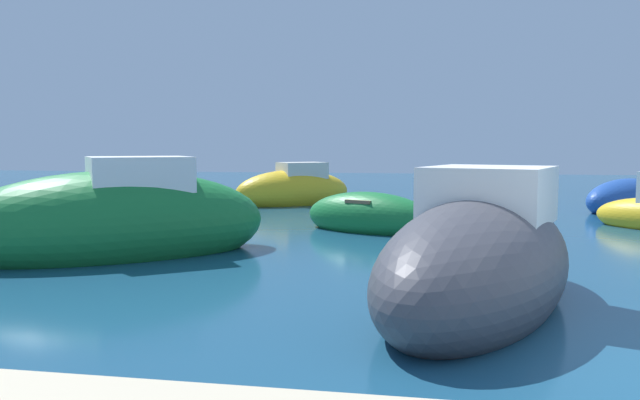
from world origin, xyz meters
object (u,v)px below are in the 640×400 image
at_px(moored_boat_2, 480,263).
at_px(moored_boat_3, 117,222).
at_px(moored_boat_7, 123,193).
at_px(moored_boat_8, 627,199).
at_px(moored_boat_5, 294,190).
at_px(moored_boat_9, 368,217).
at_px(moored_boat_0, 465,198).
at_px(moored_boat_1, 91,209).

height_order(moored_boat_2, moored_boat_3, moored_boat_3).
xyz_separation_m(moored_boat_7, moored_boat_8, (17.27, -0.26, 0.04)).
height_order(moored_boat_5, moored_boat_7, moored_boat_5).
xyz_separation_m(moored_boat_8, moored_boat_9, (-7.64, -5.98, -0.03)).
bearing_deg(moored_boat_7, moored_boat_9, -174.90).
bearing_deg(moored_boat_0, moored_boat_5, 128.23).
relative_size(moored_boat_1, moored_boat_5, 0.74).
xyz_separation_m(moored_boat_3, moored_boat_7, (-5.30, 10.30, -0.30)).
bearing_deg(moored_boat_7, moored_boat_3, 155.32).
height_order(moored_boat_2, moored_boat_9, moored_boat_2).
bearing_deg(moored_boat_0, moored_boat_1, 160.85).
distance_m(moored_boat_5, moored_boat_7, 6.45).
height_order(moored_boat_0, moored_boat_9, moored_boat_0).
distance_m(moored_boat_0, moored_boat_3, 11.73).
bearing_deg(moored_boat_2, moored_boat_8, 175.82).
relative_size(moored_boat_3, moored_boat_8, 1.48).
relative_size(moored_boat_2, moored_boat_7, 1.57).
xyz_separation_m(moored_boat_1, moored_boat_5, (4.44, 5.55, 0.17)).
height_order(moored_boat_1, moored_boat_3, moored_boat_3).
xyz_separation_m(moored_boat_2, moored_boat_9, (-2.02, 6.71, -0.24)).
distance_m(moored_boat_0, moored_boat_5, 5.83).
bearing_deg(moored_boat_5, moored_boat_1, 14.70).
distance_m(moored_boat_0, moored_boat_8, 5.07).
height_order(moored_boat_0, moored_boat_2, moored_boat_2).
distance_m(moored_boat_2, moored_boat_7, 17.42).
relative_size(moored_boat_1, moored_boat_8, 0.81).
relative_size(moored_boat_1, moored_boat_9, 0.90).
distance_m(moored_boat_2, moored_boat_3, 6.88).
bearing_deg(moored_boat_8, moored_boat_7, -47.44).
bearing_deg(moored_boat_2, moored_boat_9, -143.55).
bearing_deg(moored_boat_9, moored_boat_3, 68.33).
height_order(moored_boat_1, moored_boat_8, moored_boat_8).
height_order(moored_boat_0, moored_boat_8, moored_boat_8).
distance_m(moored_boat_7, moored_boat_9, 11.47).
relative_size(moored_boat_1, moored_boat_2, 0.60).
bearing_deg(moored_boat_1, moored_boat_3, 74.59).
distance_m(moored_boat_3, moored_boat_9, 5.93).
height_order(moored_boat_1, moored_boat_2, moored_boat_2).
relative_size(moored_boat_2, moored_boat_3, 0.91).
distance_m(moored_boat_0, moored_boat_9, 6.00).
distance_m(moored_boat_1, moored_boat_8, 16.17).
xyz_separation_m(moored_boat_1, moored_boat_8, (15.26, 5.36, 0.04)).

